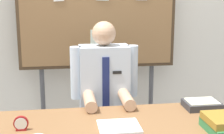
{
  "coord_description": "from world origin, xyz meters",
  "views": [
    {
      "loc": [
        -0.32,
        -2.06,
        1.6
      ],
      "look_at": [
        0.0,
        0.19,
        1.08
      ],
      "focal_mm": 55.0,
      "sensor_mm": 36.0,
      "label": 1
    }
  ],
  "objects_px": {
    "person": "(104,109)",
    "book_stack": "(222,125)",
    "open_notebook": "(119,126)",
    "paper_tray": "(202,104)",
    "desk_clock": "(21,124)",
    "bulletin_board": "(98,17)"
  },
  "relations": [
    {
      "from": "person",
      "to": "book_stack",
      "type": "xyz_separation_m",
      "value": [
        0.63,
        -0.82,
        0.16
      ]
    },
    {
      "from": "person",
      "to": "open_notebook",
      "type": "bearing_deg",
      "value": -88.71
    },
    {
      "from": "person",
      "to": "open_notebook",
      "type": "xyz_separation_m",
      "value": [
        0.01,
        -0.65,
        0.11
      ]
    },
    {
      "from": "book_stack",
      "to": "open_notebook",
      "type": "relative_size",
      "value": 1.04
    },
    {
      "from": "book_stack",
      "to": "paper_tray",
      "type": "distance_m",
      "value": 0.44
    },
    {
      "from": "desk_clock",
      "to": "open_notebook",
      "type": "bearing_deg",
      "value": -3.89
    },
    {
      "from": "open_notebook",
      "to": "desk_clock",
      "type": "height_order",
      "value": "desk_clock"
    },
    {
      "from": "bulletin_board",
      "to": "book_stack",
      "type": "xyz_separation_m",
      "value": [
        0.63,
        -1.31,
        -0.56
      ]
    },
    {
      "from": "bulletin_board",
      "to": "person",
      "type": "bearing_deg",
      "value": -90.01
    },
    {
      "from": "book_stack",
      "to": "desk_clock",
      "type": "bearing_deg",
      "value": 170.48
    },
    {
      "from": "desk_clock",
      "to": "paper_tray",
      "type": "bearing_deg",
      "value": 10.16
    },
    {
      "from": "person",
      "to": "open_notebook",
      "type": "relative_size",
      "value": 5.07
    },
    {
      "from": "person",
      "to": "desk_clock",
      "type": "xyz_separation_m",
      "value": [
        -0.6,
        -0.61,
        0.15
      ]
    },
    {
      "from": "book_stack",
      "to": "paper_tray",
      "type": "bearing_deg",
      "value": 83.25
    },
    {
      "from": "book_stack",
      "to": "paper_tray",
      "type": "height_order",
      "value": "book_stack"
    },
    {
      "from": "paper_tray",
      "to": "open_notebook",
      "type": "bearing_deg",
      "value": -157.89
    },
    {
      "from": "person",
      "to": "desk_clock",
      "type": "height_order",
      "value": "person"
    },
    {
      "from": "paper_tray",
      "to": "book_stack",
      "type": "bearing_deg",
      "value": -96.75
    },
    {
      "from": "person",
      "to": "desk_clock",
      "type": "bearing_deg",
      "value": -134.49
    },
    {
      "from": "person",
      "to": "book_stack",
      "type": "height_order",
      "value": "person"
    },
    {
      "from": "bulletin_board",
      "to": "paper_tray",
      "type": "height_order",
      "value": "bulletin_board"
    },
    {
      "from": "open_notebook",
      "to": "bulletin_board",
      "type": "bearing_deg",
      "value": 90.73
    }
  ]
}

